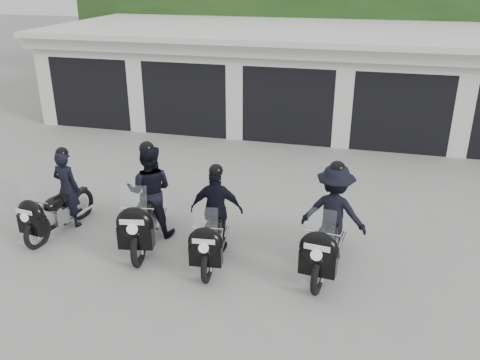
% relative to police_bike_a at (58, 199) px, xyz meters
% --- Properties ---
extents(ground, '(80.00, 80.00, 0.00)m').
position_rel_police_bike_a_xyz_m(ground, '(3.34, 0.87, -0.67)').
color(ground, gray).
rests_on(ground, ground).
extents(garage_block, '(16.40, 6.80, 2.96)m').
position_rel_police_bike_a_xyz_m(garage_block, '(3.34, 8.92, 0.76)').
color(garage_block, white).
rests_on(garage_block, ground).
extents(background_vegetation, '(20.00, 3.90, 5.80)m').
position_rel_police_bike_a_xyz_m(background_vegetation, '(3.71, 13.78, 2.10)').
color(background_vegetation, '#1A3A15').
rests_on(background_vegetation, ground).
extents(police_bike_a, '(0.74, 1.93, 1.69)m').
position_rel_police_bike_a_xyz_m(police_bike_a, '(0.00, 0.00, 0.00)').
color(police_bike_a, black).
rests_on(police_bike_a, ground).
extents(police_bike_b, '(1.05, 2.20, 1.93)m').
position_rel_police_bike_a_xyz_m(police_bike_b, '(1.79, 0.14, 0.15)').
color(police_bike_b, black).
rests_on(police_bike_b, ground).
extents(police_bike_c, '(0.99, 1.98, 1.72)m').
position_rel_police_bike_a_xyz_m(police_bike_c, '(3.16, -0.11, 0.06)').
color(police_bike_c, black).
rests_on(police_bike_c, ground).
extents(police_bike_d, '(1.19, 2.17, 1.89)m').
position_rel_police_bike_a_xyz_m(police_bike_d, '(5.14, 0.12, 0.14)').
color(police_bike_d, black).
rests_on(police_bike_d, ground).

